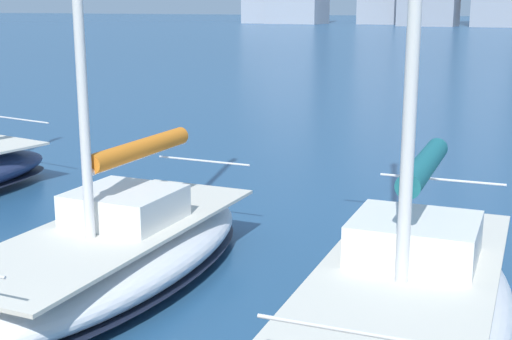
% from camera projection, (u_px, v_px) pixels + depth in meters
% --- Properties ---
extents(sailboat_teal, '(3.30, 6.90, 12.83)m').
position_uv_depth(sailboat_teal, '(407.00, 306.00, 9.35)').
color(sailboat_teal, white).
rests_on(sailboat_teal, ground).
extents(sailboat_orange, '(3.14, 7.46, 10.90)m').
position_uv_depth(sailboat_orange, '(113.00, 250.00, 11.95)').
color(sailboat_orange, white).
rests_on(sailboat_orange, ground).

